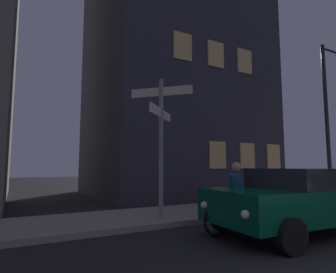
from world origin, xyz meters
TOP-DOWN VIEW (x-y plane):
  - sidewalk_kerb at (0.00, 6.64)m, footprint 40.00×2.57m
  - signpost at (-0.32, 5.82)m, footprint 1.28×1.28m
  - street_lamp at (8.21, 6.30)m, footprint 1.58×0.28m
  - car_far_oncoming at (1.94, 3.40)m, footprint 4.32×2.29m
  - cyclist at (0.76, 4.17)m, footprint 1.82×0.35m
  - building_right_block at (4.12, 12.77)m, footprint 8.93×7.67m

SIDE VIEW (x-z plane):
  - sidewalk_kerb at x=0.00m, z-range 0.00..0.14m
  - cyclist at x=0.76m, z-range -0.06..1.55m
  - car_far_oncoming at x=1.94m, z-range 0.05..1.52m
  - signpost at x=-0.32m, z-range 0.53..4.29m
  - street_lamp at x=8.21m, z-range 0.70..7.45m
  - building_right_block at x=4.12m, z-range 0.00..16.91m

